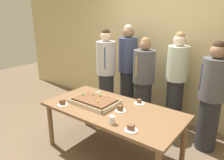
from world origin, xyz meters
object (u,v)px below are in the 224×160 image
object	(u,v)px
plated_slice_near_right	(120,109)
person_far_right_suit	(106,75)
drink_cup_nearest	(112,120)
plated_slice_far_right	(131,129)
party_table	(112,113)
person_green_shirt_behind	(212,96)
person_back_corner	(127,70)
plated_slice_near_left	(63,103)
plated_slice_far_left	(139,102)
sheet_cake	(95,101)
person_striped_tie_right	(176,82)
person_serving_front	(143,83)
cake_server_utensil	(96,93)

from	to	relation	value
plated_slice_near_right	person_far_right_suit	size ratio (longest dim) A/B	0.09
drink_cup_nearest	person_far_right_suit	distance (m)	1.54
plated_slice_far_right	drink_cup_nearest	world-z (taller)	drink_cup_nearest
party_table	person_green_shirt_behind	distance (m)	1.43
person_far_right_suit	person_back_corner	size ratio (longest dim) A/B	0.97
plated_slice_near_left	plated_slice_far_left	bearing A→B (deg)	40.10
person_far_right_suit	plated_slice_near_left	bearing A→B (deg)	-22.27
sheet_cake	plated_slice_far_right	distance (m)	0.88
drink_cup_nearest	person_striped_tie_right	bearing A→B (deg)	84.17
drink_cup_nearest	person_serving_front	world-z (taller)	person_serving_front
person_far_right_suit	person_serving_front	bearing A→B (deg)	76.43
sheet_cake	plated_slice_far_left	xyz separation A→B (m)	(0.52, 0.39, -0.02)
plated_slice_near_left	drink_cup_nearest	bearing A→B (deg)	0.07
sheet_cake	drink_cup_nearest	bearing A→B (deg)	-29.56
sheet_cake	person_far_right_suit	bearing A→B (deg)	118.68
sheet_cake	person_striped_tie_right	bearing A→B (deg)	59.59
plated_slice_near_right	drink_cup_nearest	distance (m)	0.36
person_green_shirt_behind	person_far_right_suit	world-z (taller)	person_far_right_suit
party_table	person_serving_front	xyz separation A→B (m)	(-0.08, 1.00, 0.17)
cake_server_utensil	person_striped_tie_right	xyz separation A→B (m)	(0.97, 0.90, 0.15)
party_table	person_back_corner	world-z (taller)	person_back_corner
party_table	person_back_corner	bearing A→B (deg)	114.79
plated_slice_far_right	drink_cup_nearest	distance (m)	0.26
party_table	drink_cup_nearest	world-z (taller)	drink_cup_nearest
person_serving_front	person_striped_tie_right	xyz separation A→B (m)	(0.50, 0.21, 0.06)
sheet_cake	person_striped_tie_right	distance (m)	1.43
plated_slice_far_right	party_table	bearing A→B (deg)	147.02
plated_slice_near_left	person_green_shirt_behind	distance (m)	2.12
person_far_right_suit	plated_slice_far_right	bearing A→B (deg)	19.41
person_green_shirt_behind	drink_cup_nearest	bearing A→B (deg)	22.75
plated_slice_far_left	person_striped_tie_right	distance (m)	0.87
sheet_cake	plated_slice_near_right	xyz separation A→B (m)	(0.44, 0.02, -0.01)
party_table	person_striped_tie_right	bearing A→B (deg)	71.15
cake_server_utensil	drink_cup_nearest	bearing A→B (deg)	-38.32
party_table	cake_server_utensil	size ratio (longest dim) A/B	9.72
plated_slice_near_right	plated_slice_far_right	size ratio (longest dim) A/B	1.00
plated_slice_near_left	plated_slice_far_right	world-z (taller)	plated_slice_near_left
sheet_cake	plated_slice_near_right	bearing A→B (deg)	3.03
plated_slice_near_left	person_far_right_suit	distance (m)	1.17
sheet_cake	cake_server_utensil	world-z (taller)	sheet_cake
sheet_cake	cake_server_utensil	size ratio (longest dim) A/B	3.25
drink_cup_nearest	person_far_right_suit	xyz separation A→B (m)	(-1.02, 1.15, 0.11)
plated_slice_far_right	person_striped_tie_right	world-z (taller)	person_striped_tie_right
person_serving_front	person_back_corner	xyz separation A→B (m)	(-0.48, 0.22, 0.11)
party_table	person_back_corner	xyz separation A→B (m)	(-0.56, 1.21, 0.27)
cake_server_utensil	plated_slice_far_right	bearing A→B (deg)	-30.70
plated_slice_near_left	plated_slice_far_right	size ratio (longest dim) A/B	1.00
plated_slice_near_right	person_striped_tie_right	xyz separation A→B (m)	(0.28, 1.20, 0.13)
person_serving_front	person_far_right_suit	size ratio (longest dim) A/B	0.93
plated_slice_far_left	person_green_shirt_behind	size ratio (longest dim) A/B	0.09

